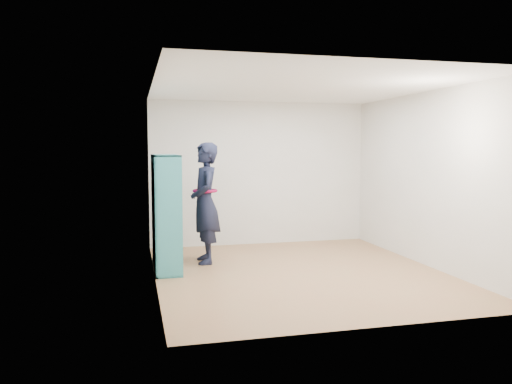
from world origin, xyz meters
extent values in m
plane|color=#9A6946|center=(0.00, 0.00, 0.00)|extent=(4.50, 4.50, 0.00)
plane|color=white|center=(0.00, 0.00, 2.60)|extent=(4.50, 4.50, 0.00)
cube|color=beige|center=(-2.00, 0.00, 1.30)|extent=(0.02, 4.50, 2.60)
cube|color=beige|center=(2.00, 0.00, 1.30)|extent=(0.02, 4.50, 2.60)
cube|color=beige|center=(0.00, 2.25, 1.30)|extent=(4.00, 0.02, 2.60)
cube|color=beige|center=(0.00, -2.25, 1.30)|extent=(4.00, 0.02, 2.60)
cube|color=teal|center=(-1.81, 0.13, 0.83)|extent=(0.36, 0.03, 1.67)
cube|color=teal|center=(-1.81, 1.35, 0.83)|extent=(0.36, 0.03, 1.67)
cube|color=teal|center=(-1.81, 0.74, 0.01)|extent=(0.36, 1.25, 0.03)
cube|color=teal|center=(-1.81, 0.74, 1.66)|extent=(0.36, 1.25, 0.03)
cube|color=teal|center=(-1.98, 0.74, 0.83)|extent=(0.03, 1.25, 1.67)
cube|color=teal|center=(-1.81, 0.54, 0.83)|extent=(0.34, 0.03, 1.62)
cube|color=teal|center=(-1.81, 0.94, 0.83)|extent=(0.34, 0.03, 1.62)
cube|color=teal|center=(-1.81, 0.74, 0.43)|extent=(0.34, 1.20, 0.03)
cube|color=teal|center=(-1.81, 0.74, 0.83)|extent=(0.34, 1.20, 0.03)
cube|color=teal|center=(-1.81, 0.74, 1.24)|extent=(0.34, 1.20, 0.03)
cube|color=beige|center=(-1.79, 0.33, 0.07)|extent=(0.23, 0.15, 0.06)
cube|color=black|center=(-1.78, 0.28, 0.58)|extent=(0.19, 0.17, 0.27)
cube|color=maroon|center=(-1.78, 0.28, 0.99)|extent=(0.19, 0.17, 0.29)
cube|color=silver|center=(-1.79, 0.33, 1.29)|extent=(0.23, 0.15, 0.09)
cube|color=navy|center=(-1.78, 0.68, 0.16)|extent=(0.19, 0.17, 0.24)
cube|color=brown|center=(-1.78, 0.68, 0.57)|extent=(0.19, 0.17, 0.25)
cube|color=#BFB28C|center=(-1.79, 0.73, 0.89)|extent=(0.23, 0.15, 0.09)
cube|color=#26594C|center=(-1.78, 0.68, 1.36)|extent=(0.19, 0.17, 0.22)
cube|color=beige|center=(-1.78, 1.08, 0.18)|extent=(0.19, 0.17, 0.28)
cube|color=black|center=(-1.79, 1.13, 0.47)|extent=(0.23, 0.15, 0.06)
cube|color=maroon|center=(-1.78, 1.08, 0.96)|extent=(0.19, 0.17, 0.23)
cube|color=silver|center=(-1.78, 1.08, 1.39)|extent=(0.19, 0.17, 0.27)
imported|color=black|center=(-1.20, 0.95, 0.92)|extent=(0.45, 0.68, 1.85)
torus|color=maroon|center=(-1.20, 0.95, 1.11)|extent=(0.38, 0.38, 0.04)
cube|color=silver|center=(-1.36, 1.04, 1.05)|extent=(0.03, 0.09, 0.13)
cube|color=black|center=(-1.36, 1.04, 1.05)|extent=(0.03, 0.08, 0.12)
camera|label=1|loc=(-2.26, -6.60, 1.76)|focal=35.00mm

